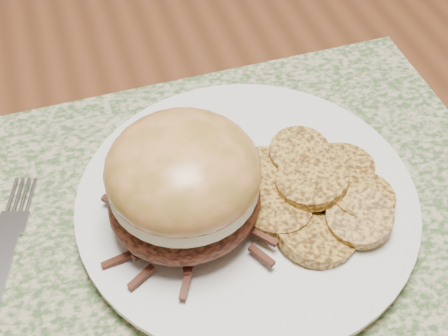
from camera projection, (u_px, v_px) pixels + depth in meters
The scene contains 5 objects.
dining_table at pixel (78, 163), 0.66m from camera, with size 1.50×0.90×0.75m.
placemat at pixel (239, 202), 0.52m from camera, with size 0.45×0.33×0.00m, color #3E5B2E.
dinner_plate at pixel (247, 203), 0.51m from camera, with size 0.26×0.26×0.02m, color white.
pork_sandwich at pixel (184, 183), 0.45m from camera, with size 0.15×0.15×0.09m.
roasted_potatoes at pixel (314, 192), 0.49m from camera, with size 0.13×0.15×0.03m.
Camera 1 is at (0.01, -0.47, 1.16)m, focal length 50.00 mm.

